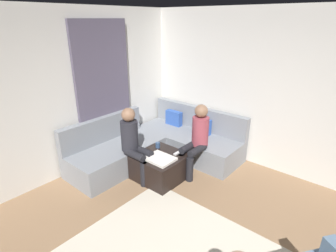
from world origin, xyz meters
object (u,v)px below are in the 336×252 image
Objects in this scene: person_on_couch_back at (197,137)px; person_on_couch_side at (134,141)px; coffee_mug at (158,145)px; sectional_couch at (158,144)px; ottoman at (160,166)px; game_remote at (177,153)px.

person_on_couch_side is at bearing 49.68° from person_on_couch_back.
person_on_couch_side reaches higher than coffee_mug.
sectional_couch is 0.85m from person_on_couch_side.
sectional_couch is at bearing 135.11° from ottoman.
sectional_couch reaches higher than coffee_mug.
sectional_couch is 2.12× the size of person_on_couch_back.
person_on_couch_back reaches higher than sectional_couch.
coffee_mug is at bearing -174.29° from game_remote.
ottoman is 0.62m from person_on_couch_side.
person_on_couch_back is at bearing 33.38° from coffee_mug.
ottoman is 0.63× the size of person_on_couch_side.
coffee_mug is 0.69m from person_on_couch_back.
ottoman is at bearing -44.89° from sectional_couch.
ottoman is 0.78m from person_on_couch_back.
ottoman is at bearing 126.43° from person_on_couch_side.
person_on_couch_side is at bearing -137.88° from game_remote.
sectional_couch reaches higher than ottoman.
ottoman is 5.07× the size of game_remote.
person_on_couch_side is at bearing -78.77° from sectional_couch.
person_on_couch_side is (-0.34, -0.25, 0.45)m from ottoman.
person_on_couch_back is (0.15, 0.32, 0.23)m from game_remote.
person_on_couch_back is at bearing 58.49° from ottoman.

